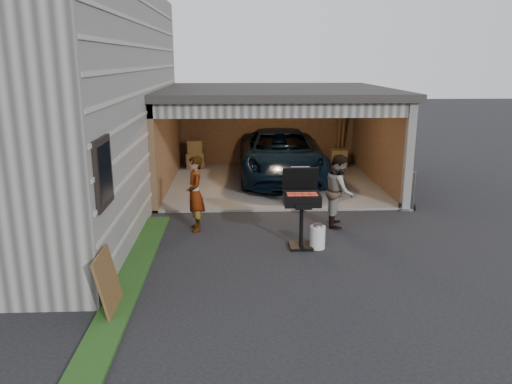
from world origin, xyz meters
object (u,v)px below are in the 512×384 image
minivan (281,156)px  bbq_grill (302,202)px  plywood_panel (108,283)px  hand_truck (407,203)px  propane_tank (317,237)px  woman (195,194)px  man (339,190)px

minivan → bbq_grill: 5.86m
plywood_panel → hand_truck: size_ratio=0.93×
minivan → propane_tank: size_ratio=11.70×
woman → man: 3.25m
minivan → woman: 5.24m
propane_tank → hand_truck: hand_truck is taller
minivan → plywood_panel: 9.05m
man → hand_truck: size_ratio=1.62×
bbq_grill → plywood_panel: (-3.24, -2.55, -0.49)m
minivan → plywood_panel: size_ratio=5.78×
man → minivan: bearing=22.0°
minivan → propane_tank: 5.96m
woman → bbq_grill: woman is taller
bbq_grill → minivan: bearing=88.9°
man → propane_tank: man is taller
bbq_grill → woman: bearing=152.4°
minivan → woman: woman is taller
bbq_grill → propane_tank: 0.80m
woman → propane_tank: woman is taller
minivan → hand_truck: (2.91, -3.44, -0.56)m
minivan → bbq_grill: size_ratio=3.40×
woman → hand_truck: woman is taller
minivan → hand_truck: size_ratio=5.36×
plywood_panel → hand_truck: hand_truck is taller
bbq_grill → plywood_panel: size_ratio=1.70×
minivan → plywood_panel: (-3.35, -8.40, -0.29)m
minivan → hand_truck: minivan is taller
woman → hand_truck: (5.23, 1.26, -0.64)m
propane_tank → plywood_panel: 4.34m
bbq_grill → hand_truck: size_ratio=1.58×
woman → propane_tank: bearing=50.5°
man → bbq_grill: bearing=152.7°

